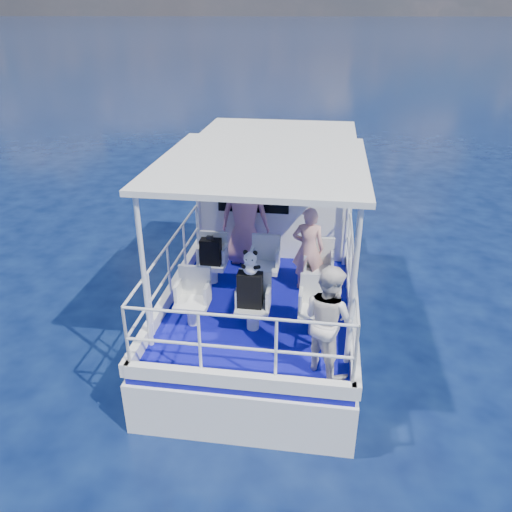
{
  "coord_description": "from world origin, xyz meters",
  "views": [
    {
      "loc": [
        0.93,
        -7.18,
        5.08
      ],
      "look_at": [
        -0.06,
        -0.4,
        1.74
      ],
      "focal_mm": 35.0,
      "sensor_mm": 36.0,
      "label": 1
    }
  ],
  "objects": [
    {
      "name": "seat_port_fwd",
      "position": [
        -0.9,
        0.2,
        1.09
      ],
      "size": [
        0.48,
        0.46,
        0.38
      ],
      "primitive_type": "cube",
      "color": "silver",
      "rests_on": "deck"
    },
    {
      "name": "cabin",
      "position": [
        0.0,
        2.3,
        2.0
      ],
      "size": [
        2.85,
        2.0,
        2.2
      ],
      "primitive_type": "cube",
      "color": "white",
      "rests_on": "deck"
    },
    {
      "name": "compact_camera",
      "position": [
        -0.9,
        0.12,
        1.76
      ],
      "size": [
        0.11,
        0.06,
        0.06
      ],
      "primitive_type": "cube",
      "color": "black",
      "rests_on": "backpack_port"
    },
    {
      "name": "panda",
      "position": [
        -0.03,
        -1.12,
        1.99
      ],
      "size": [
        0.23,
        0.19,
        0.36
      ],
      "primitive_type": null,
      "color": "white",
      "rests_on": "backpack_center"
    },
    {
      "name": "passenger_stbd_aft",
      "position": [
        1.07,
        -1.87,
        1.64
      ],
      "size": [
        0.91,
        0.91,
        1.49
      ],
      "primitive_type": "imported",
      "rotation": [
        0.0,
        0.0,
        2.35
      ],
      "color": "silver",
      "rests_on": "deck"
    },
    {
      "name": "canopy_posts",
      "position": [
        0.0,
        -0.25,
        2.0
      ],
      "size": [
        2.77,
        2.97,
        2.2
      ],
      "color": "white",
      "rests_on": "deck"
    },
    {
      "name": "railings",
      "position": [
        0.0,
        -0.58,
        1.4
      ],
      "size": [
        2.84,
        3.59,
        1.0
      ],
      "primitive_type": null,
      "color": "white",
      "rests_on": "deck"
    },
    {
      "name": "backpack_center",
      "position": [
        -0.04,
        -1.11,
        1.55
      ],
      "size": [
        0.35,
        0.2,
        0.53
      ],
      "primitive_type": "cube",
      "color": "black",
      "rests_on": "seat_center_aft"
    },
    {
      "name": "seat_center_fwd",
      "position": [
        0.0,
        0.2,
        1.09
      ],
      "size": [
        0.48,
        0.46,
        0.38
      ],
      "primitive_type": "cube",
      "color": "silver",
      "rests_on": "deck"
    },
    {
      "name": "ground",
      "position": [
        0.0,
        0.0,
        0.0
      ],
      "size": [
        2000.0,
        2000.0,
        0.0
      ],
      "primitive_type": "plane",
      "color": "#071033",
      "rests_on": "ground"
    },
    {
      "name": "seat_port_aft",
      "position": [
        -0.9,
        -1.1,
        1.09
      ],
      "size": [
        0.48,
        0.46,
        0.38
      ],
      "primitive_type": "cube",
      "color": "silver",
      "rests_on": "deck"
    },
    {
      "name": "seat_stbd_fwd",
      "position": [
        0.9,
        0.2,
        1.09
      ],
      "size": [
        0.48,
        0.46,
        0.38
      ],
      "primitive_type": "cube",
      "color": "silver",
      "rests_on": "deck"
    },
    {
      "name": "seat_center_aft",
      "position": [
        0.0,
        -1.1,
        1.09
      ],
      "size": [
        0.48,
        0.46,
        0.38
      ],
      "primitive_type": "cube",
      "color": "silver",
      "rests_on": "deck"
    },
    {
      "name": "hull",
      "position": [
        0.0,
        1.0,
        0.0
      ],
      "size": [
        3.0,
        7.0,
        1.6
      ],
      "primitive_type": "cube",
      "color": "white",
      "rests_on": "ground"
    },
    {
      "name": "passenger_port_fwd",
      "position": [
        -0.47,
        1.05,
        1.79
      ],
      "size": [
        0.67,
        0.48,
        1.78
      ],
      "primitive_type": "imported",
      "rotation": [
        0.0,
        0.0,
        3.15
      ],
      "color": "#C57F91",
      "rests_on": "deck"
    },
    {
      "name": "passenger_stbd_fwd",
      "position": [
        0.71,
        0.23,
        1.62
      ],
      "size": [
        0.53,
        0.35,
        1.44
      ],
      "primitive_type": "imported",
      "rotation": [
        0.0,
        0.0,
        3.16
      ],
      "color": "#DD998F",
      "rests_on": "deck"
    },
    {
      "name": "canopy",
      "position": [
        0.0,
        -0.2,
        3.14
      ],
      "size": [
        3.0,
        3.2,
        0.08
      ],
      "primitive_type": "cube",
      "color": "white",
      "rests_on": "cabin"
    },
    {
      "name": "backpack_port",
      "position": [
        -0.89,
        0.13,
        1.5
      ],
      "size": [
        0.34,
        0.19,
        0.45
      ],
      "primitive_type": "cube",
      "color": "black",
      "rests_on": "seat_port_fwd"
    },
    {
      "name": "deck",
      "position": [
        0.0,
        1.0,
        0.85
      ],
      "size": [
        2.9,
        6.9,
        0.1
      ],
      "primitive_type": "cube",
      "color": "#0C0989",
      "rests_on": "hull"
    },
    {
      "name": "seat_stbd_aft",
      "position": [
        0.9,
        -1.1,
        1.09
      ],
      "size": [
        0.48,
        0.46,
        0.38
      ],
      "primitive_type": "cube",
      "color": "silver",
      "rests_on": "deck"
    }
  ]
}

